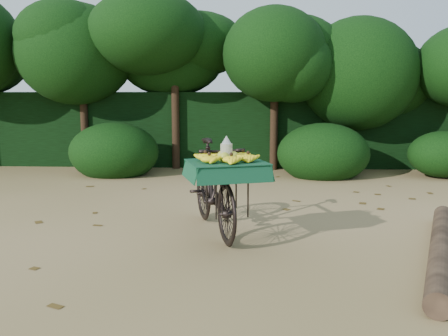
{
  "coord_description": "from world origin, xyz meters",
  "views": [
    {
      "loc": [
        -0.07,
        -5.77,
        1.72
      ],
      "look_at": [
        -0.37,
        -0.19,
        0.86
      ],
      "focal_mm": 38.0,
      "sensor_mm": 36.0,
      "label": 1
    }
  ],
  "objects": [
    {
      "name": "vendor_bicycle",
      "position": [
        -0.5,
        0.05,
        0.61
      ],
      "size": [
        1.26,
        2.05,
        1.19
      ],
      "rotation": [
        0.0,
        0.0,
        0.32
      ],
      "color": "black",
      "rests_on": "ground"
    },
    {
      "name": "tree_row",
      "position": [
        -0.65,
        5.5,
        2.0
      ],
      "size": [
        14.5,
        2.0,
        4.0
      ],
      "primitive_type": null,
      "color": "black",
      "rests_on": "ground"
    },
    {
      "name": "hedge_backdrop",
      "position": [
        0.0,
        6.3,
        0.9
      ],
      "size": [
        26.0,
        1.8,
        1.8
      ],
      "primitive_type": "cube",
      "color": "black",
      "rests_on": "ground"
    },
    {
      "name": "bush_clumps",
      "position": [
        0.5,
        4.3,
        0.45
      ],
      "size": [
        8.8,
        1.7,
        0.9
      ],
      "primitive_type": null,
      "color": "black",
      "rests_on": "ground"
    },
    {
      "name": "ground",
      "position": [
        0.0,
        0.0,
        0.0
      ],
      "size": [
        80.0,
        80.0,
        0.0
      ],
      "primitive_type": "plane",
      "color": "tan",
      "rests_on": "ground"
    },
    {
      "name": "fallen_log",
      "position": [
        1.99,
        -0.78,
        0.11
      ],
      "size": [
        1.41,
        3.03,
        0.23
      ],
      "primitive_type": "cylinder",
      "rotation": [
        1.57,
        0.0,
        -0.39
      ],
      "color": "brown",
      "rests_on": "ground"
    },
    {
      "name": "leaf_litter",
      "position": [
        0.0,
        0.65,
        0.01
      ],
      "size": [
        7.0,
        7.3,
        0.01
      ],
      "primitive_type": null,
      "color": "#503A15",
      "rests_on": "ground"
    }
  ]
}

